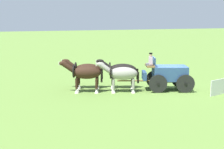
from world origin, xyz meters
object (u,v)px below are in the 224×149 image
object	(u,v)px
draft_horse_rear_off	(121,71)
draft_horse_lead_off	(86,71)
show_wagon	(168,74)
draft_horse_rear_near	(121,74)
draft_horse_lead_near	(85,73)

from	to	relation	value
draft_horse_rear_off	draft_horse_lead_off	xyz separation A→B (m)	(2.42, -0.96, 0.01)
show_wagon	draft_horse_lead_off	xyz separation A→B (m)	(5.35, -2.82, 0.14)
draft_horse_lead_off	draft_horse_rear_near	bearing A→B (deg)	131.83
draft_horse_rear_off	draft_horse_lead_near	size ratio (longest dim) A/B	1.04
draft_horse_rear_near	draft_horse_lead_near	size ratio (longest dim) A/B	1.00
draft_horse_rear_near	draft_horse_lead_off	bearing A→B (deg)	-48.17
draft_horse_rear_near	draft_horse_rear_off	size ratio (longest dim) A/B	0.96
draft_horse_rear_near	draft_horse_lead_off	xyz separation A→B (m)	(1.94, -2.16, 0.04)
draft_horse_lead_off	show_wagon	bearing A→B (deg)	152.21
show_wagon	draft_horse_rear_off	distance (m)	3.47
draft_horse_rear_near	draft_horse_rear_off	distance (m)	1.30
show_wagon	draft_horse_rear_off	world-z (taller)	show_wagon
draft_horse_rear_near	show_wagon	bearing A→B (deg)	169.12
draft_horse_lead_near	draft_horse_lead_off	distance (m)	1.30
show_wagon	draft_horse_rear_near	size ratio (longest dim) A/B	1.84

